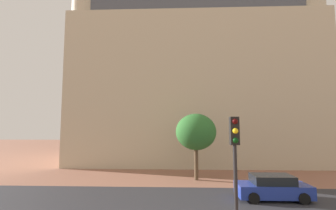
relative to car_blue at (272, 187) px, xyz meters
name	(u,v)px	position (x,y,z in m)	size (l,w,h in m)	color
ground_plane	(173,209)	(-6.14, -1.95, -0.71)	(120.00, 120.00, 0.00)	#93604C
street_asphalt_strip	(173,209)	(-6.14, -1.96, -0.71)	(120.00, 8.92, 0.00)	#2D2D33
landmark_building	(190,80)	(-4.07, 16.90, 10.24)	(29.77, 15.71, 39.12)	beige
car_blue	(272,187)	(0.00, 0.00, 0.00)	(4.36, 1.97, 1.48)	#23389E
traffic_light_pole	(235,163)	(-4.08, -7.34, 2.66)	(0.28, 0.34, 4.83)	black
tree_curb_far	(196,132)	(-4.30, 4.85, 3.29)	(3.44, 3.44, 5.57)	brown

